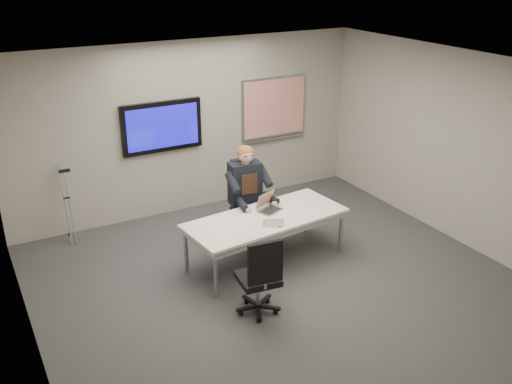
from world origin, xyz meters
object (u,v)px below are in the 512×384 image
office_chair_far (244,219)px  conference_table (266,222)px  laptop (268,206)px  office_chair_near (259,290)px  seated_person (251,207)px

office_chair_far → conference_table: bearing=-74.2°
office_chair_far → laptop: size_ratio=2.24×
office_chair_far → office_chair_near: size_ratio=0.90×
conference_table → laptop: laptop is taller
seated_person → laptop: bearing=-72.7°
conference_table → seated_person: seated_person is taller
seated_person → office_chair_far: bearing=93.1°
conference_table → office_chair_far: (0.09, 0.81, -0.32)m
office_chair_near → laptop: (0.83, 1.25, 0.42)m
office_chair_near → laptop: 1.56m
office_chair_near → laptop: bearing=-116.8°
office_chair_far → laptop: office_chair_far is taller
conference_table → office_chair_near: bearing=-129.0°
office_chair_near → seated_person: bearing=-108.5°
office_chair_far → laptop: (0.05, -0.62, 0.46)m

